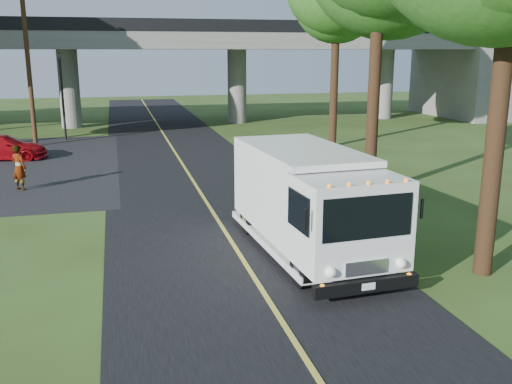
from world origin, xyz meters
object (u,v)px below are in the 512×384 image
object	(u,v)px
pedestrian	(19,168)
red_sedan	(2,147)
traffic_signal	(62,87)
utility_pole	(28,64)
step_van	(309,199)

from	to	relation	value
pedestrian	red_sedan	bearing A→B (deg)	-37.81
traffic_signal	utility_pole	bearing A→B (deg)	-126.87
traffic_signal	pedestrian	world-z (taller)	traffic_signal
utility_pole	traffic_signal	bearing A→B (deg)	53.13
utility_pole	pedestrian	xyz separation A→B (m)	(0.76, -11.16, -3.70)
step_van	pedestrian	bearing A→B (deg)	128.23
step_van	red_sedan	bearing A→B (deg)	118.18
utility_pole	step_van	world-z (taller)	utility_pole
utility_pole	pedestrian	world-z (taller)	utility_pole
traffic_signal	red_sedan	size ratio (longest dim) A/B	1.22
step_van	red_sedan	size ratio (longest dim) A/B	1.59
step_van	pedestrian	distance (m)	12.78
pedestrian	utility_pole	bearing A→B (deg)	-48.25
traffic_signal	utility_pole	xyz separation A→B (m)	(-1.50, -2.00, 1.40)
pedestrian	traffic_signal	bearing A→B (deg)	-55.37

